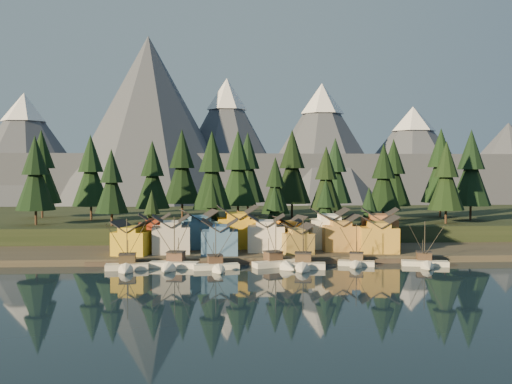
{
  "coord_description": "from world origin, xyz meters",
  "views": [
    {
      "loc": [
        -10.73,
        -113.44,
        21.01
      ],
      "look_at": [
        -0.77,
        30.0,
        15.99
      ],
      "focal_mm": 40.0,
      "sensor_mm": 36.0,
      "label": 1
    }
  ],
  "objects": [
    {
      "name": "tree_hill_5",
      "position": [
        -12.0,
        50.0,
        20.71
      ],
      "size": [
        11.55,
        11.55,
        26.91
      ],
      "color": "#332319",
      "rests_on": "hillside"
    },
    {
      "name": "tree_hill_1",
      "position": [
        -50.0,
        68.0,
        20.66
      ],
      "size": [
        11.51,
        11.51,
        26.81
      ],
      "color": "#332319",
      "rests_on": "hillside"
    },
    {
      "name": "house_front_1",
      "position": [
        -21.76,
        24.74,
        6.31
      ],
      "size": [
        9.5,
        9.18,
        9.16
      ],
      "rotation": [
        0.0,
        0.0,
        0.08
      ],
      "color": "beige",
      "rests_on": "shore_strip"
    },
    {
      "name": "tree_hill_16",
      "position": [
        -68.0,
        78.0,
        21.85
      ],
      "size": [
        12.45,
        12.45,
        29.0
      ],
      "color": "#332319",
      "rests_on": "hillside"
    },
    {
      "name": "shore_strip",
      "position": [
        0.0,
        40.0,
        0.75
      ],
      "size": [
        400.0,
        50.0,
        1.5
      ],
      "primitive_type": "cube",
      "color": "#363027",
      "rests_on": "ground"
    },
    {
      "name": "hillside",
      "position": [
        0.0,
        90.0,
        3.0
      ],
      "size": [
        420.0,
        100.0,
        6.0
      ],
      "primitive_type": "cube",
      "color": "black",
      "rests_on": "ground"
    },
    {
      "name": "tree_shore_1",
      "position": [
        -12.0,
        40.0,
        11.25
      ],
      "size": [
        7.66,
        7.66,
        17.84
      ],
      "color": "#332319",
      "rests_on": "shore_strip"
    },
    {
      "name": "tree_hill_0",
      "position": [
        -62.0,
        52.0,
        19.91
      ],
      "size": [
        10.92,
        10.92,
        25.44
      ],
      "color": "#332319",
      "rests_on": "hillside"
    },
    {
      "name": "boat_1",
      "position": [
        -20.41,
        10.97,
        2.33
      ],
      "size": [
        11.5,
        12.15,
        12.48
      ],
      "rotation": [
        0.0,
        0.0,
        -0.19
      ],
      "color": "silver",
      "rests_on": "ground"
    },
    {
      "name": "tree_hill_10",
      "position": [
        30.0,
        80.0,
        20.67
      ],
      "size": [
        11.52,
        11.52,
        26.83
      ],
      "color": "#332319",
      "rests_on": "hillside"
    },
    {
      "name": "house_front_5",
      "position": [
        19.92,
        26.33,
        6.21
      ],
      "size": [
        8.57,
        7.8,
        8.96
      ],
      "rotation": [
        0.0,
        0.0,
        -0.0
      ],
      "color": "#A97D3C",
      "rests_on": "shore_strip"
    },
    {
      "name": "house_back_4",
      "position": [
        18.21,
        31.24,
        6.86
      ],
      "size": [
        9.9,
        9.55,
        10.2
      ],
      "rotation": [
        0.0,
        0.0,
        -0.06
      ],
      "color": "white",
      "rests_on": "shore_strip"
    },
    {
      "name": "boat_5",
      "position": [
        20.37,
        11.29,
        2.06
      ],
      "size": [
        8.72,
        9.24,
        10.41
      ],
      "rotation": [
        0.0,
        0.0,
        -0.28
      ],
      "color": "beige",
      "rests_on": "ground"
    },
    {
      "name": "tree_hill_13",
      "position": [
        56.0,
        48.0,
        19.19
      ],
      "size": [
        10.36,
        10.36,
        24.12
      ],
      "color": "#332319",
      "rests_on": "hillside"
    },
    {
      "name": "tree_shore_4",
      "position": [
        31.0,
        40.0,
        9.96
      ],
      "size": [
        6.65,
        6.65,
        15.5
      ],
      "color": "#332319",
      "rests_on": "shore_strip"
    },
    {
      "name": "house_back_0",
      "position": [
        -26.73,
        34.57,
        6.12
      ],
      "size": [
        8.91,
        8.63,
        8.81
      ],
      "rotation": [
        0.0,
        0.0,
        0.11
      ],
      "color": "#9C3118",
      "rests_on": "shore_strip"
    },
    {
      "name": "tree_hill_12",
      "position": [
        46.0,
        66.0,
        20.08
      ],
      "size": [
        11.05,
        11.05,
        25.75
      ],
      "color": "#332319",
      "rests_on": "hillside"
    },
    {
      "name": "house_front_0",
      "position": [
        -30.63,
        22.29,
        5.73
      ],
      "size": [
        9.65,
        9.33,
        8.04
      ],
      "rotation": [
        0.0,
        0.0,
        -0.25
      ],
      "color": "gold",
      "rests_on": "shore_strip"
    },
    {
      "name": "boat_6",
      "position": [
        35.64,
        9.57,
        2.02
      ],
      "size": [
        10.81,
        11.37,
        11.1
      ],
      "rotation": [
        0.0,
        0.0,
        -0.23
      ],
      "color": "beige",
      "rests_on": "ground"
    },
    {
      "name": "tree_hill_2",
      "position": [
        -40.0,
        48.0,
        17.77
      ],
      "size": [
        9.25,
        9.25,
        21.54
      ],
      "color": "#332319",
      "rests_on": "hillside"
    },
    {
      "name": "tree_hill_7",
      "position": [
        6.0,
        48.0,
        16.58
      ],
      "size": [
        8.31,
        8.31,
        19.36
      ],
      "color": "#332319",
      "rests_on": "hillside"
    },
    {
      "name": "tree_hill_15",
      "position": [
        0.0,
        82.0,
        21.71
      ],
      "size": [
        12.33,
        12.33,
        28.73
      ],
      "color": "#332319",
      "rests_on": "hillside"
    },
    {
      "name": "house_front_3",
      "position": [
        1.46,
        26.13,
        6.28
      ],
      "size": [
        9.57,
        9.18,
        9.1
      ],
      "rotation": [
        0.0,
        0.0,
        -0.08
      ],
      "color": "beige",
      "rests_on": "shore_strip"
    },
    {
      "name": "tree_hill_11",
      "position": [
        38.0,
        50.0,
        18.81
      ],
      "size": [
        10.06,
        10.06,
        23.43
      ],
      "color": "#332319",
      "rests_on": "hillside"
    },
    {
      "name": "house_front_2",
      "position": [
        -9.97,
        21.8,
        5.88
      ],
      "size": [
        8.76,
        8.82,
        8.33
      ],
      "rotation": [
        0.0,
        0.0,
        -0.03
      ],
      "color": "#3A5E8A",
      "rests_on": "shore_strip"
    },
    {
      "name": "house_back_1",
      "position": [
        -15.25,
        33.19,
        6.62
      ],
      "size": [
        10.36,
        10.44,
        9.75
      ],
      "rotation": [
        0.0,
        0.0,
        0.22
      ],
      "color": "#396488",
      "rests_on": "shore_strip"
    },
    {
      "name": "dock",
      "position": [
        0.0,
        16.5,
        0.5
      ],
      "size": [
        80.0,
        4.0,
        1.0
      ],
      "primitive_type": "cube",
      "color": "#443930",
      "rests_on": "ground"
    },
    {
      "name": "house_front_6",
      "position": [
        28.61,
        22.44,
        6.19
      ],
      "size": [
        9.8,
        9.37,
        8.93
      ],
      "rotation": [
        0.0,
        0.0,
        -0.11
      ],
      "color": "gold",
      "rests_on": "shore_strip"
    },
    {
      "name": "tree_shore_0",
      "position": [
        -28.0,
        40.0,
        9.6
      ],
      "size": [
        6.37,
        6.37,
        14.83
      ],
      "color": "#332319",
      "rests_on": "shore_strip"
    },
    {
      "name": "house_front_4",
      "position": [
        8.44,
        21.85,
        5.26
      ],
      "size": [
        7.99,
        8.46,
        7.16
      ],
      "rotation": [
        0.0,
        0.0,
        0.15
      ],
      "color": "olive",
      "rests_on": "shore_strip"
    },
    {
      "name": "tree_hill_6",
      "position": [
        -4.0,
        65.0,
        21.36
      ],
      "size": [
        12.06,
        12.06,
        28.09
      ],
      "color": "#332319",
      "rests_on": "hillside"
    },
    {
      "name": "tree_hill_8",
      "position": [
        14.0,
        72.0,
        21.88
      ],
      "size": [
        12.47,
        12.47,
        29.04
      ],
      "color": "#332319",
      "rests_on": "hillside"
    },
    {
      "name": "boat_4",
      "position": [
        7.88,
        8.16,
        2.41
      ],
      "size": [
        10.37,
        10.96,
        12.31
      ],
      "rotation": [
        0.0,
        0.0,
        -0.18
      ],
      "color": "beige",
      "rests_on": "ground"
    },
    {
      "name": "tree_hill_9",
      "position": [
        22.0,
        55.0,
        18.48
      ],
      "size": [
        9.8,
        9.8,
        22.83
      ],
      "color": "#332319",
      "rests_on": "hillside"
    },
    {
      "name": "mountain_ridge",
      "position": [
        -4.2,
        213.59,
        26.06
      ],
      "size": [
        560.0,
        190.0,
        90.0
      ],
      "color": "#484E5D",
      "rests_on": "ground"
    },
    {
      "name": "tree_hill_3",
      "position": [
        -30.0,
        60.0,
        19.46
      ],
      "size": [
        10.57,
        10.57,
        24.62
      ],
      "color": "#332319",
      "rests_on": "hillside"
    },
    {
      "name": "ground",
      "position": [
        0.0,
        0.0,
        0.0
      ],
      "size": [
        500.0,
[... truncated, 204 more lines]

